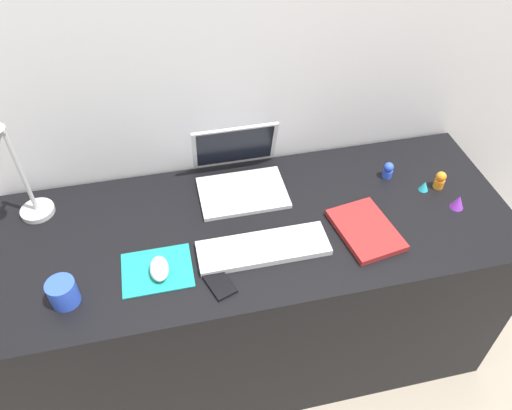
{
  "coord_description": "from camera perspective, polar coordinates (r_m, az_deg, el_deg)",
  "views": [
    {
      "loc": [
        -0.25,
        -1.1,
        1.93
      ],
      "look_at": [
        -0.01,
        0.0,
        0.83
      ],
      "focal_mm": 35.09,
      "sensor_mm": 36.0,
      "label": 1
    }
  ],
  "objects": [
    {
      "name": "toy_figurine_orange",
      "position": [
        1.86,
        20.24,
        2.71
      ],
      "size": [
        0.04,
        0.04,
        0.07
      ],
      "color": "orange",
      "rests_on": "desk"
    },
    {
      "name": "desk",
      "position": [
        1.93,
        0.27,
        -9.76
      ],
      "size": [
        1.7,
        0.65,
        0.74
      ],
      "primitive_type": "cube",
      "color": "black",
      "rests_on": "ground_plane"
    },
    {
      "name": "keyboard",
      "position": [
        1.56,
        0.84,
        -4.94
      ],
      "size": [
        0.41,
        0.13,
        0.02
      ],
      "primitive_type": "cube",
      "color": "silver",
      "rests_on": "desk"
    },
    {
      "name": "coffee_mug",
      "position": [
        1.52,
        -21.14,
        -9.29
      ],
      "size": [
        0.08,
        0.08,
        0.08
      ],
      "primitive_type": "cylinder",
      "color": "blue",
      "rests_on": "desk"
    },
    {
      "name": "toy_figurine_cyan",
      "position": [
        1.84,
        18.63,
        2.09
      ],
      "size": [
        0.03,
        0.03,
        0.04
      ],
      "primitive_type": "cone",
      "color": "#28B7CC",
      "rests_on": "desk"
    },
    {
      "name": "back_wall",
      "position": [
        1.87,
        -2.18,
        7.1
      ],
      "size": [
        2.9,
        0.05,
        1.6
      ],
      "primitive_type": "cube",
      "color": "silver",
      "rests_on": "ground_plane"
    },
    {
      "name": "cell_phone",
      "position": [
        1.49,
        -4.4,
        -8.64
      ],
      "size": [
        0.1,
        0.14,
        0.01
      ],
      "primitive_type": "cube",
      "rotation": [
        0.0,
        0.0,
        0.35
      ],
      "color": "black",
      "rests_on": "desk"
    },
    {
      "name": "mousepad",
      "position": [
        1.54,
        -11.2,
        -7.29
      ],
      "size": [
        0.21,
        0.17,
        0.0
      ],
      "primitive_type": "cube",
      "color": "teal",
      "rests_on": "desk"
    },
    {
      "name": "ground_plane",
      "position": [
        2.24,
        0.24,
        -15.3
      ],
      "size": [
        6.0,
        6.0,
        0.0
      ],
      "primitive_type": "plane",
      "color": "gray"
    },
    {
      "name": "notebook_pad",
      "position": [
        1.65,
        12.4,
        -2.77
      ],
      "size": [
        0.21,
        0.26,
        0.02
      ],
      "primitive_type": "cube",
      "rotation": [
        0.0,
        0.0,
        0.16
      ],
      "color": "maroon",
      "rests_on": "desk"
    },
    {
      "name": "desk_lamp",
      "position": [
        1.69,
        -25.39,
        3.0
      ],
      "size": [
        0.11,
        0.15,
        0.39
      ],
      "color": "#B7B7BC",
      "rests_on": "desk"
    },
    {
      "name": "laptop",
      "position": [
        1.75,
        -1.94,
        3.82
      ],
      "size": [
        0.3,
        0.27,
        0.21
      ],
      "color": "silver",
      "rests_on": "desk"
    },
    {
      "name": "toy_figurine_purple",
      "position": [
        1.81,
        22.06,
        0.34
      ],
      "size": [
        0.04,
        0.04,
        0.05
      ],
      "primitive_type": "cone",
      "color": "purple",
      "rests_on": "desk"
    },
    {
      "name": "toy_figurine_blue",
      "position": [
        1.85,
        14.83,
        3.87
      ],
      "size": [
        0.03,
        0.03,
        0.06
      ],
      "color": "blue",
      "rests_on": "desk"
    },
    {
      "name": "mouse",
      "position": [
        1.52,
        -10.97,
        -7.13
      ],
      "size": [
        0.06,
        0.1,
        0.03
      ],
      "primitive_type": "ellipsoid",
      "color": "silver",
      "rests_on": "mousepad"
    }
  ]
}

